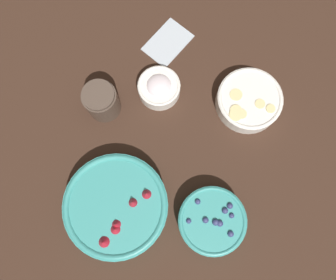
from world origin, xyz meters
TOP-DOWN VIEW (x-y plane):
  - ground_plane at (0.00, 0.00)m, footprint 4.00×4.00m
  - bowl_strawberries at (-0.15, 0.06)m, footprint 0.25×0.25m
  - bowl_blueberries at (-0.10, -0.17)m, footprint 0.16×0.16m
  - bowl_bananas at (0.22, -0.16)m, footprint 0.17×0.17m
  - bowl_cream at (0.17, 0.08)m, footprint 0.11×0.11m
  - jar_chocolate at (0.07, 0.20)m, footprint 0.09×0.09m
  - napkin at (0.31, 0.11)m, footprint 0.15×0.13m

SIDE VIEW (x-z plane):
  - ground_plane at x=0.00m, z-range 0.00..0.00m
  - napkin at x=0.31m, z-range 0.00..0.01m
  - bowl_cream at x=0.17m, z-range 0.00..0.05m
  - bowl_bananas at x=0.22m, z-range 0.00..0.05m
  - bowl_blueberries at x=-0.10m, z-range 0.00..0.06m
  - bowl_strawberries at x=-0.15m, z-range 0.00..0.08m
  - jar_chocolate at x=0.07m, z-range 0.00..0.09m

